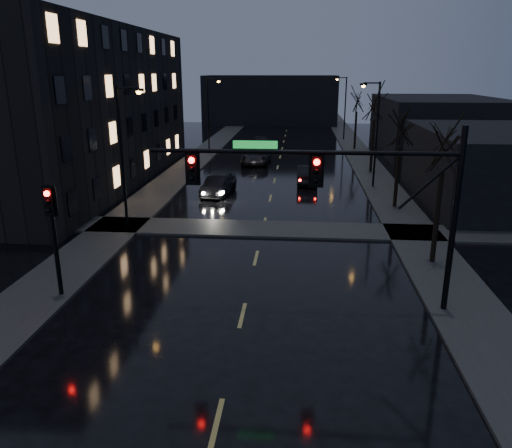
% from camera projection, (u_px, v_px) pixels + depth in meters
% --- Properties ---
extents(sidewalk_left, '(3.00, 140.00, 0.12)m').
position_uv_depth(sidewalk_left, '(182.00, 171.00, 45.07)').
color(sidewalk_left, '#2D2D2B').
rests_on(sidewalk_left, ground).
extents(sidewalk_right, '(3.00, 140.00, 0.12)m').
position_uv_depth(sidewalk_right, '(373.00, 174.00, 43.68)').
color(sidewalk_right, '#2D2D2B').
rests_on(sidewalk_right, ground).
extents(sidewalk_cross, '(40.00, 3.00, 0.12)m').
position_uv_depth(sidewalk_cross, '(263.00, 229.00, 28.66)').
color(sidewalk_cross, '#2D2D2B').
rests_on(sidewalk_cross, ground).
extents(apartment_block, '(12.00, 30.00, 12.00)m').
position_uv_depth(apartment_block, '(65.00, 107.00, 39.21)').
color(apartment_block, black).
rests_on(apartment_block, ground).
extents(commercial_right_near, '(10.00, 14.00, 5.00)m').
position_uv_depth(commercial_right_near, '(498.00, 167.00, 33.82)').
color(commercial_right_near, black).
rests_on(commercial_right_near, ground).
extents(commercial_right_far, '(12.00, 18.00, 6.00)m').
position_uv_depth(commercial_right_far, '(437.00, 126.00, 54.49)').
color(commercial_right_far, black).
rests_on(commercial_right_far, ground).
extents(far_block, '(22.00, 10.00, 8.00)m').
position_uv_depth(far_block, '(271.00, 100.00, 84.40)').
color(far_block, black).
rests_on(far_block, ground).
extents(signal_mast, '(11.11, 0.41, 7.00)m').
position_uv_depth(signal_mast, '(351.00, 184.00, 17.88)').
color(signal_mast, black).
rests_on(signal_mast, ground).
extents(signal_pole_left, '(0.35, 0.41, 4.53)m').
position_uv_depth(signal_pole_left, '(53.00, 226.00, 19.36)').
color(signal_pole_left, black).
rests_on(signal_pole_left, ground).
extents(tree_near, '(3.52, 3.52, 8.08)m').
position_uv_depth(tree_near, '(446.00, 131.00, 21.88)').
color(tree_near, black).
rests_on(tree_near, ground).
extents(tree_mid_a, '(3.30, 3.30, 7.58)m').
position_uv_depth(tree_mid_a, '(402.00, 119.00, 31.51)').
color(tree_mid_a, black).
rests_on(tree_mid_a, ground).
extents(tree_mid_b, '(3.74, 3.74, 8.59)m').
position_uv_depth(tree_mid_b, '(375.00, 97.00, 42.71)').
color(tree_mid_b, black).
rests_on(tree_mid_b, ground).
extents(tree_far, '(3.43, 3.43, 7.88)m').
position_uv_depth(tree_far, '(357.00, 96.00, 56.20)').
color(tree_far, black).
rests_on(tree_far, ground).
extents(streetlight_l_near, '(1.53, 0.28, 8.00)m').
position_uv_depth(streetlight_l_near, '(125.00, 147.00, 27.42)').
color(streetlight_l_near, black).
rests_on(streetlight_l_near, ground).
extents(streetlight_l_far, '(1.53, 0.28, 8.00)m').
position_uv_depth(streetlight_l_far, '(210.00, 110.00, 53.13)').
color(streetlight_l_far, black).
rests_on(streetlight_l_far, ground).
extents(streetlight_r_mid, '(1.53, 0.28, 8.00)m').
position_uv_depth(streetlight_r_mid, '(374.00, 126.00, 37.60)').
color(streetlight_r_mid, black).
rests_on(streetlight_r_mid, ground).
extents(streetlight_r_far, '(1.53, 0.28, 8.00)m').
position_uv_depth(streetlight_r_far, '(344.00, 103.00, 64.26)').
color(streetlight_r_far, black).
rests_on(streetlight_r_far, ground).
extents(oncoming_car_a, '(2.42, 4.87, 1.60)m').
position_uv_depth(oncoming_car_a, '(219.00, 183.00, 36.83)').
color(oncoming_car_a, black).
rests_on(oncoming_car_a, ground).
extents(oncoming_car_b, '(2.03, 4.39, 1.39)m').
position_uv_depth(oncoming_car_b, '(217.00, 186.00, 36.49)').
color(oncoming_car_b, black).
rests_on(oncoming_car_b, ground).
extents(oncoming_car_c, '(2.72, 5.63, 1.55)m').
position_uv_depth(oncoming_car_c, '(256.00, 156.00, 48.77)').
color(oncoming_car_c, black).
rests_on(oncoming_car_c, ground).
extents(oncoming_car_d, '(2.43, 4.94, 1.38)m').
position_uv_depth(oncoming_car_d, '(261.00, 144.00, 56.99)').
color(oncoming_car_d, black).
rests_on(oncoming_car_d, ground).
extents(lead_car, '(1.64, 4.60, 1.51)m').
position_uv_depth(lead_car, '(307.00, 174.00, 40.29)').
color(lead_car, black).
rests_on(lead_car, ground).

